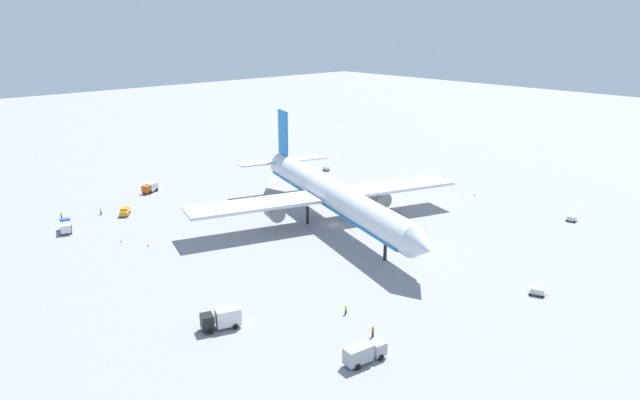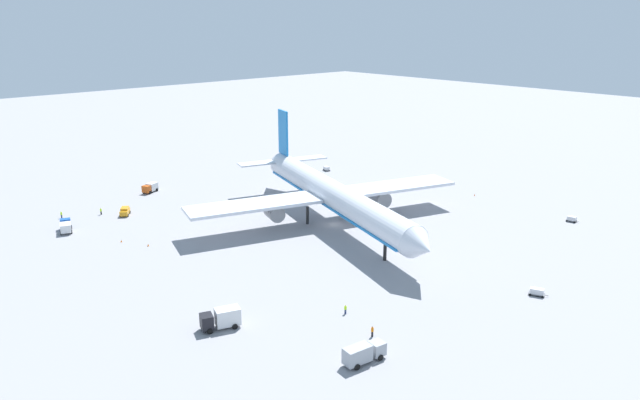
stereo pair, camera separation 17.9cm
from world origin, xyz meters
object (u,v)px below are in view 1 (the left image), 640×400
service_truck_1 (150,188)px  traffic_cone_0 (309,179)px  service_truck_2 (66,226)px  ground_worker_0 (346,309)px  service_truck_3 (364,353)px  ground_worker_2 (61,215)px  service_truck_0 (222,318)px  traffic_cone_3 (148,245)px  traffic_cone_2 (121,241)px  baggage_cart_1 (537,291)px  service_van (125,211)px  baggage_cart_0 (326,168)px  traffic_cone_1 (474,195)px  airliner (331,194)px  ground_worker_1 (101,211)px  ground_worker_3 (373,331)px  baggage_cart_2 (572,219)px

service_truck_1 → traffic_cone_0: (19.79, 41.21, -1.12)m
service_truck_2 → ground_worker_0: service_truck_2 is taller
service_truck_3 → ground_worker_2: (-92.76, -8.45, -0.65)m
service_truck_0 → ground_worker_2: service_truck_0 is taller
traffic_cone_3 → traffic_cone_2: bearing=-152.6°
ground_worker_2 → baggage_cart_1: bearing=25.1°
traffic_cone_0 → baggage_cart_1: bearing=-14.2°
service_van → baggage_cart_0: bearing=89.4°
baggage_cart_0 → ground_worker_2: (-8.93, -79.29, 0.13)m
traffic_cone_3 → service_truck_0: bearing=-10.9°
traffic_cone_3 → traffic_cone_1: bearing=73.1°
service_truck_0 → ground_worker_0: size_ratio=4.05×
airliner → service_truck_0: size_ratio=11.67×
service_van → ground_worker_1: size_ratio=2.51×
service_van → ground_worker_0: (72.71, 4.29, -0.22)m
service_truck_3 → service_truck_2: bearing=-172.3°
ground_worker_0 → airliner: bearing=139.7°
traffic_cone_1 → traffic_cone_2: (-31.41, -86.54, 0.00)m
baggage_cart_1 → ground_worker_3: size_ratio=1.92×
service_van → ground_worker_1: 6.06m
ground_worker_3 → traffic_cone_3: ground_worker_3 is taller
service_truck_2 → baggage_cart_1: size_ratio=1.73×
traffic_cone_0 → traffic_cone_1: size_ratio=1.00×
service_van → traffic_cone_3: 23.77m
airliner → service_truck_3: (46.08, -37.26, -5.67)m
baggage_cart_0 → traffic_cone_2: size_ratio=5.63×
baggage_cart_0 → traffic_cone_0: baggage_cart_0 is taller
service_truck_3 → airliner: bearing=141.0°
service_truck_1 → ground_worker_3: service_truck_1 is taller
ground_worker_0 → traffic_cone_2: ground_worker_0 is taller
service_truck_0 → ground_worker_3: bearing=41.3°
baggage_cart_0 → ground_worker_1: size_ratio=1.79×
service_truck_2 → service_van: service_truck_2 is taller
ground_worker_0 → traffic_cone_3: size_ratio=2.93×
service_truck_0 → traffic_cone_2: (-46.07, 4.50, -1.43)m
service_truck_1 → traffic_cone_1: service_truck_1 is taller
baggage_cart_1 → traffic_cone_1: bearing=133.6°
service_truck_0 → service_truck_1: service_truck_0 is taller
airliner → ground_worker_2: bearing=-135.6°
service_truck_0 → ground_worker_2: 71.23m
service_truck_1 → service_truck_2: 33.50m
baggage_cart_2 → traffic_cone_1: baggage_cart_2 is taller
service_truck_2 → traffic_cone_2: size_ratio=10.44×
ground_worker_1 → service_truck_3: bearing=0.2°
traffic_cone_0 → ground_worker_1: bearing=-99.4°
service_van → baggage_cart_1: size_ratio=1.31×
baggage_cart_2 → ground_worker_0: 72.35m
service_truck_2 → service_truck_3: bearing=7.7°
baggage_cart_1 → traffic_cone_3: (-67.26, -39.35, -0.44)m
ground_worker_2 → service_truck_2: bearing=-14.6°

